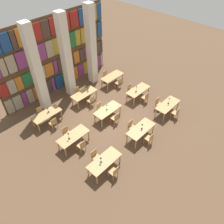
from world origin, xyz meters
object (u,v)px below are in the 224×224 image
Objects in this scene: chair_0 at (114,172)px; reading_table_5 at (138,91)px; reading_table_8 at (112,77)px; desk_lamp_2 at (169,100)px; chair_10 at (145,97)px; chair_11 at (130,89)px; chair_13 at (41,113)px; reading_table_1 at (141,130)px; chair_4 at (176,113)px; chair_5 at (158,103)px; chair_9 at (100,108)px; desk_lamp_7 at (88,88)px; chair_2 at (149,138)px; desk_lamp_6 at (48,109)px; reading_table_0 at (104,162)px; chair_17 at (106,76)px; reading_table_6 at (47,115)px; desk_lamp_5 at (136,88)px; chair_6 at (82,145)px; chair_8 at (115,118)px; reading_table_2 at (168,105)px; chair_12 at (53,123)px; pillar_center at (66,58)px; desk_lamp_4 at (107,106)px; reading_table_4 at (108,110)px; desk_lamp_3 at (68,135)px; pillar_left at (37,71)px; desk_lamp_0 at (101,159)px; reading_table_7 at (84,94)px; chair_16 at (119,83)px; chair_3 at (131,127)px; pillar_right at (91,46)px; chair_7 at (67,133)px; reading_table_3 at (73,137)px; chair_1 at (95,156)px; desk_lamp_1 at (142,126)px.

reading_table_5 is at bearing 28.14° from chair_0.
desk_lamp_2 is at bearing -88.19° from reading_table_8.
chair_11 is at bearing 90.00° from chair_10.
chair_13 is (-0.07, 6.56, 0.00)m from chair_0.
reading_table_1 is 3.03m from chair_4.
chair_5 is 0.46× the size of reading_table_5.
chair_9 is 1.84m from desk_lamp_7.
desk_lamp_6 is (-2.91, 5.89, 0.56)m from chair_2.
reading_table_0 is 4.85× the size of desk_lamp_6.
chair_17 is at bearing -89.26° from chair_5.
desk_lamp_5 is at bearing -24.94° from reading_table_6.
chair_6 is at bearing 90.44° from chair_0.
chair_5 and chair_8 have the same top height.
reading_table_5 is 6.95m from chair_13.
chair_2 is at bearing 91.82° from chair_9.
reading_table_2 is 2.16× the size of chair_12.
reading_table_5 is (2.99, -4.06, -2.32)m from pillar_center.
desk_lamp_4 is (-3.16, 3.28, 0.59)m from chair_4.
reading_table_2 is 4.06m from reading_table_4.
desk_lamp_3 is 0.56× the size of chair_17.
chair_8 and chair_11 have the same top height.
pillar_left is 8.68m from desk_lamp_2.
desk_lamp_0 is at bearing 166.34° from reading_table_0.
reading_table_7 is (-3.05, 5.01, 0.00)m from reading_table_2.
reading_table_1 is (3.10, 0.71, 0.20)m from chair_0.
desk_lamp_6 reaches higher than chair_16.
pillar_center reaches higher than desk_lamp_2.
desk_lamp_7 is at bearing -57.80° from chair_5.
chair_3 is at bearing -146.06° from desk_lamp_5.
desk_lamp_3 is 4.27m from reading_table_7.
chair_16 is at bearing -72.66° from pillar_right.
reading_table_8 is at bearing 90.84° from reading_table_2.
pillar_center is at bearing 50.66° from desk_lamp_3.
reading_table_5 is (6.04, 0.71, 0.20)m from chair_6.
chair_10 is (2.88, 1.82, -0.20)m from reading_table_1.
chair_2 is at bearing 128.49° from chair_7.
chair_5 is 1.00× the size of chair_12.
desk_lamp_0 is 6.32m from chair_5.
chair_5 is at bearing -15.09° from desk_lamp_3.
pillar_center reaches higher than chair_5.
chair_16 is at bearing -0.57° from chair_12.
reading_table_3 is at bearing -156.65° from reading_table_8.
chair_11 is (6.00, 1.40, 0.00)m from chair_6.
chair_7 is at bearing 153.42° from desk_lamp_2.
chair_1 and chair_4 have the same top height.
desk_lamp_1 reaches higher than desk_lamp_7.
chair_8 is (-0.02, -0.69, -0.20)m from reading_table_4.
chair_2 and chair_6 have the same top height.
desk_lamp_5 is at bearing -96.34° from reading_table_8.
pillar_left is 7.06m from reading_table_5.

